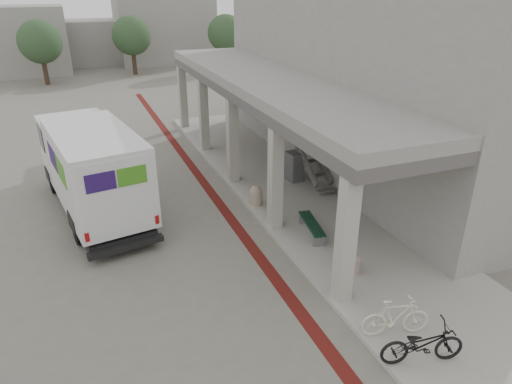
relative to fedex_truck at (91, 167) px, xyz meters
name	(u,v)px	position (x,y,z in m)	size (l,w,h in m)	color
ground	(217,249)	(3.06, -3.91, -1.63)	(120.00, 120.00, 0.00)	#69635A
bike_lane_stripe	(227,214)	(4.06, -1.91, -1.62)	(0.35, 40.00, 0.01)	#521410
sidewalk	(334,223)	(7.06, -3.91, -1.57)	(4.40, 28.00, 0.12)	gray
transit_building	(344,87)	(9.89, 0.59, 1.77)	(7.60, 17.00, 7.00)	gray
distant_backdrop	(69,37)	(0.22, 31.97, 1.08)	(28.00, 10.00, 6.50)	gray
tree_left	(40,42)	(-1.94, 24.09, 1.55)	(3.20, 3.20, 4.80)	#38281C
tree_mid	(131,36)	(5.06, 26.09, 1.55)	(3.20, 3.20, 4.80)	#38281C
tree_right	(226,33)	(13.06, 25.09, 1.55)	(3.20, 3.20, 4.80)	#38281C
fedex_truck	(91,167)	(0.00, 0.00, 0.00)	(3.30, 7.42, 3.06)	black
bench	(312,226)	(5.97, -4.38, -1.23)	(0.67, 1.72, 0.40)	slate
bollard_near	(353,263)	(6.03, -6.58, -1.23)	(0.37, 0.37, 0.56)	gray
bollard_far	(256,195)	(5.16, -1.78, -1.17)	(0.46, 0.46, 0.69)	gray
utility_cabinet	(294,166)	(7.36, -0.31, -0.94)	(0.51, 0.68, 1.13)	slate
bicycle_black	(422,344)	(5.56, -9.80, -1.05)	(0.60, 1.73, 0.91)	black
bicycle_cream	(396,317)	(5.56, -8.95, -1.05)	(0.44, 1.54, 0.93)	silver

